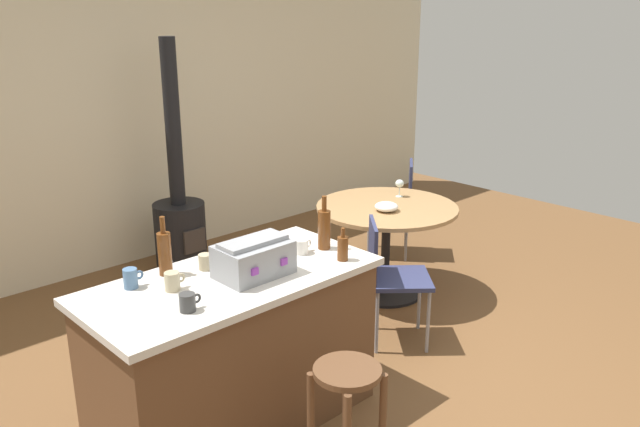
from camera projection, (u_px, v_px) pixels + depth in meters
name	position (u px, v px, depth m)	size (l,w,h in m)	color
ground_plane	(374.00, 387.00, 3.95)	(8.80, 8.80, 0.00)	brown
back_wall	(123.00, 112.00, 5.57)	(8.00, 0.10, 2.70)	beige
kitchen_island	(235.00, 352.00, 3.48)	(1.55, 0.74, 0.88)	brown
wooden_stool	(347.00, 403.00, 2.99)	(0.32, 0.32, 0.65)	brown
dining_table	(386.00, 226.00, 5.09)	(1.10, 1.10, 0.74)	black
folding_chair_near	(397.00, 200.00, 5.92)	(0.56, 0.56, 0.88)	navy
folding_chair_far	(390.00, 272.00, 4.35)	(0.56, 0.56, 0.86)	navy
wood_stove	(179.00, 219.00, 5.54)	(0.44, 0.45, 1.99)	black
toolbox	(254.00, 258.00, 3.33)	(0.38, 0.26, 0.20)	gray
bottle_0	(165.00, 252.00, 3.34)	(0.07, 0.07, 0.32)	#603314
bottle_1	(343.00, 248.00, 3.54)	(0.06, 0.06, 0.19)	#603314
bottle_2	(324.00, 229.00, 3.70)	(0.07, 0.07, 0.31)	#603314
cup_0	(173.00, 281.00, 3.17)	(0.11, 0.08, 0.09)	tan
cup_1	(131.00, 278.00, 3.20)	(0.11, 0.07, 0.10)	#4C7099
cup_2	(188.00, 302.00, 2.96)	(0.11, 0.07, 0.09)	#383838
cup_3	(301.00, 246.00, 3.65)	(0.12, 0.09, 0.08)	white
cup_4	(206.00, 262.00, 3.43)	(0.11, 0.07, 0.08)	tan
wine_glass	(400.00, 184.00, 5.24)	(0.07, 0.07, 0.14)	silver
serving_bowl	(386.00, 207.00, 4.89)	(0.18, 0.18, 0.07)	white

